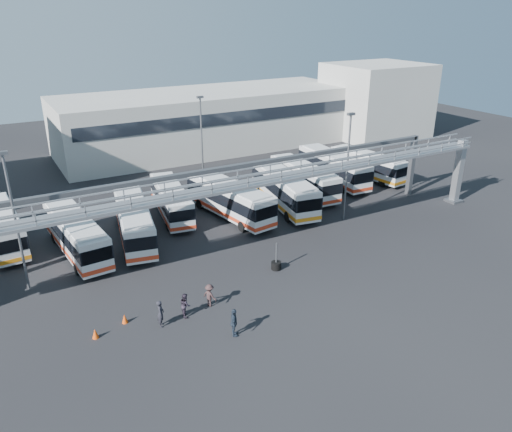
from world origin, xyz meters
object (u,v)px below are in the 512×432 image
bus_8 (333,167)px  pedestrian_d (234,323)px  cone_right (95,333)px  light_pole_mid (348,162)px  pedestrian_b (185,305)px  bus_4 (171,200)px  bus_5 (230,199)px  bus_7 (304,178)px  bus_1 (3,226)px  bus_6 (284,189)px  tire_stack (276,265)px  pedestrian_a (161,313)px  cone_left (125,319)px  pedestrian_c (210,295)px  bus_3 (134,221)px  bus_9 (367,164)px  bus_2 (76,234)px  light_pole_left (15,215)px

bus_8 → pedestrian_d: bus_8 is taller
pedestrian_d → cone_right: (-7.53, 3.98, -0.62)m
light_pole_mid → pedestrian_b: light_pole_mid is taller
bus_4 → bus_5: 5.66m
light_pole_mid → bus_7: size_ratio=0.94×
bus_1 → pedestrian_d: (11.15, -21.02, -0.82)m
bus_6 → tire_stack: size_ratio=5.22×
pedestrian_a → cone_left: 2.52m
bus_4 → bus_6: bearing=-7.9°
bus_6 → pedestrian_c: size_ratio=7.19×
bus_5 → bus_8: 15.45m
bus_8 → pedestrian_a: bus_8 is taller
pedestrian_c → cone_left: 5.70m
bus_1 → bus_6: bus_6 is taller
bus_3 → bus_5: 9.59m
bus_4 → light_pole_mid: bearing=-22.9°
bus_9 → bus_2: bearing=178.7°
pedestrian_b → bus_2: bearing=28.2°
pedestrian_b → tire_stack: (8.51, 2.48, -0.45)m
light_pole_left → pedestrian_d: size_ratio=5.43×
bus_1 → bus_8: bearing=-4.0°
cone_left → tire_stack: size_ratio=0.28×
bus_3 → pedestrian_b: (-0.58, -12.96, -1.00)m
light_pole_mid → cone_left: (-23.14, -6.63, -5.42)m
bus_6 → pedestrian_d: size_ratio=6.26×
light_pole_mid → bus_3: 19.92m
pedestrian_d → bus_2: bearing=45.1°
bus_8 → bus_3: bearing=-167.5°
bus_6 → bus_8: 9.83m
bus_3 → bus_4: (4.76, 3.71, -0.13)m
bus_2 → bus_4: size_ratio=1.05×
light_pole_left → bus_4: 16.47m
bus_2 → bus_7: (24.41, 2.95, -0.00)m
bus_8 → tire_stack: (-16.70, -14.60, -1.51)m
bus_1 → bus_4: 14.72m
pedestrian_b → pedestrian_c: 1.91m
bus_3 → bus_6: bearing=12.3°
bus_9 → pedestrian_c: bus_9 is taller
bus_4 → pedestrian_b: 17.52m
pedestrian_a → tire_stack: 10.68m
light_pole_left → cone_left: bearing=-57.5°
light_pole_left → bus_6: (24.70, 4.51, -3.79)m
pedestrian_a → bus_1: bearing=43.3°
bus_9 → bus_8: bearing=164.3°
bus_4 → bus_9: 24.43m
bus_8 → bus_9: (4.55, -0.65, -0.18)m
light_pole_mid → bus_4: light_pole_mid is taller
bus_8 → pedestrian_c: size_ratio=6.94×
pedestrian_a → cone_right: 4.08m
bus_4 → pedestrian_a: bus_4 is taller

